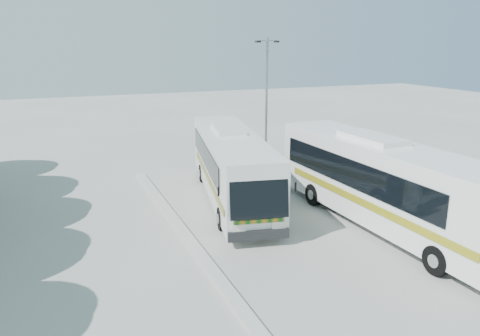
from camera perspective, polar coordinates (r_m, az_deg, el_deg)
name	(u,v)px	position (r m, az deg, el deg)	size (l,w,h in m)	color
ground	(256,239)	(17.19, 1.95, -8.70)	(100.00, 100.00, 0.00)	#A9A9A4
kerb_divider	(180,227)	(18.19, -7.36, -7.18)	(0.40, 16.00, 0.15)	#B2B2AD
coach_main	(232,164)	(20.90, -1.02, 0.46)	(4.25, 11.04, 3.00)	silver
coach_adjacent	(386,183)	(18.52, 17.41, -1.77)	(2.69, 11.77, 3.25)	white
lamppost	(267,96)	(27.12, 3.26, 8.81)	(1.71, 0.70, 7.17)	#96989E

